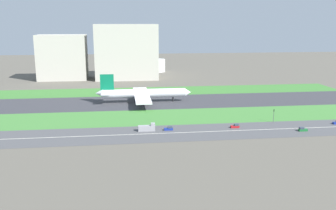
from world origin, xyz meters
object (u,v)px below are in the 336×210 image
object	(u,v)px
airliner	(142,93)
truck_0	(147,128)
traffic_light	(274,115)
fuel_tank_west	(157,65)
car_2	(303,129)
terminal_building	(63,57)
hangar_building	(126,52)
car_0	(235,126)
car_1	(169,129)

from	to	relation	value
airliner	truck_0	size ratio (longest dim) A/B	7.74
traffic_light	fuel_tank_west	size ratio (longest dim) A/B	0.38
truck_0	fuel_tank_west	bearing A→B (deg)	83.39
airliner	car_2	bearing A→B (deg)	-45.65
truck_0	terminal_building	distance (m)	195.18
truck_0	hangar_building	distance (m)	183.76
hangar_building	fuel_tank_west	distance (m)	59.22
car_2	hangar_building	distance (m)	211.35
traffic_light	car_0	bearing A→B (deg)	-161.59
terminal_building	hangar_building	xyz separation A→B (m)	(60.62, 0.00, 4.84)
car_1	terminal_building	bearing A→B (deg)	113.41
airliner	hangar_building	xyz separation A→B (m)	(-8.47, 114.00, 19.77)
car_1	car_2	bearing A→B (deg)	-8.55
terminal_building	fuel_tank_west	size ratio (longest dim) A/B	2.37
car_1	car_2	distance (m)	67.29
fuel_tank_west	airliner	bearing A→B (deg)	-98.92
traffic_light	terminal_building	distance (m)	222.46
airliner	traffic_light	world-z (taller)	airliner
terminal_building	fuel_tank_west	distance (m)	105.24
airliner	hangar_building	distance (m)	116.01
traffic_light	hangar_building	distance (m)	191.49
traffic_light	hangar_building	bearing A→B (deg)	113.85
car_2	car_0	bearing A→B (deg)	-17.46
car_1	truck_0	bearing A→B (deg)	-180.00
car_1	terminal_building	world-z (taller)	terminal_building
car_1	traffic_light	world-z (taller)	traffic_light
car_1	truck_0	xyz separation A→B (m)	(-11.04, -0.00, 0.75)
airliner	car_0	distance (m)	81.41
car_0	truck_0	size ratio (longest dim) A/B	0.52
truck_0	car_1	bearing A→B (deg)	0.00
car_2	truck_0	size ratio (longest dim) A/B	0.52
car_0	hangar_building	world-z (taller)	hangar_building
car_1	car_2	world-z (taller)	same
car_1	fuel_tank_west	size ratio (longest dim) A/B	0.23
car_2	car_1	bearing A→B (deg)	-8.55
car_1	terminal_building	xyz separation A→B (m)	(-78.79, 182.00, 20.23)
truck_0	fuel_tank_west	size ratio (longest dim) A/B	0.44
car_1	car_0	xyz separation A→B (m)	(34.75, 0.00, 0.00)
car_1	car_0	distance (m)	34.75
hangar_building	traffic_light	bearing A→B (deg)	-66.15
truck_0	terminal_building	size ratio (longest dim) A/B	0.19
terminal_building	fuel_tank_west	bearing A→B (deg)	25.57
fuel_tank_west	traffic_light	bearing A→B (deg)	-78.76
traffic_light	hangar_building	world-z (taller)	hangar_building
airliner	hangar_building	world-z (taller)	hangar_building
terminal_building	traffic_light	bearing A→B (deg)	-51.67
car_2	traffic_light	distance (m)	19.89
airliner	car_0	world-z (taller)	airliner
car_2	traffic_light	world-z (taller)	traffic_light
car_1	car_0	size ratio (longest dim) A/B	1.00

